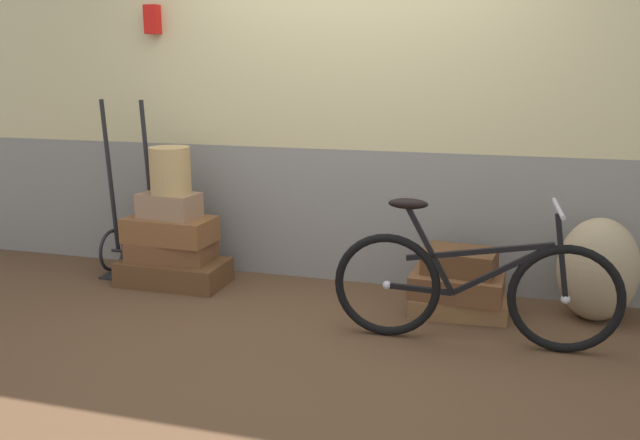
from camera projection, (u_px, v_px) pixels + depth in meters
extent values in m
cube|color=#513823|center=(320.00, 323.00, 4.03)|extent=(9.05, 5.20, 0.06)
cube|color=gray|center=(353.00, 214.00, 4.70)|extent=(7.05, 0.20, 0.95)
cube|color=#CCBC84|center=(355.00, 9.00, 4.38)|extent=(7.05, 0.20, 1.87)
cube|color=red|center=(152.00, 19.00, 4.65)|extent=(0.10, 0.08, 0.20)
cube|color=brown|center=(174.00, 272.00, 4.65)|extent=(0.75, 0.41, 0.17)
cube|color=brown|center=(172.00, 250.00, 4.65)|extent=(0.60, 0.40, 0.14)
cube|color=brown|center=(170.00, 230.00, 4.60)|extent=(0.63, 0.36, 0.17)
cube|color=#937051|center=(169.00, 205.00, 4.56)|extent=(0.43, 0.30, 0.17)
cube|color=olive|center=(457.00, 302.00, 4.15)|extent=(0.62, 0.50, 0.12)
cube|color=brown|center=(457.00, 284.00, 4.09)|extent=(0.58, 0.45, 0.14)
cube|color=brown|center=(460.00, 261.00, 4.07)|extent=(0.47, 0.36, 0.15)
cylinder|color=tan|center=(170.00, 170.00, 4.51)|extent=(0.28, 0.28, 0.32)
torus|color=black|center=(112.00, 250.00, 4.94)|extent=(0.03, 0.32, 0.32)
torus|color=black|center=(157.00, 254.00, 4.83)|extent=(0.03, 0.32, 0.32)
cylinder|color=black|center=(134.00, 252.00, 4.88)|extent=(0.38, 0.02, 0.02)
cylinder|color=black|center=(110.00, 177.00, 4.80)|extent=(0.03, 0.10, 1.13)
cylinder|color=black|center=(149.00, 179.00, 4.71)|extent=(0.03, 0.10, 1.13)
cube|color=black|center=(127.00, 276.00, 4.82)|extent=(0.34, 0.22, 0.02)
ellipsoid|color=#9E8966|center=(598.00, 270.00, 3.94)|extent=(0.47, 0.40, 0.64)
torus|color=black|center=(387.00, 285.00, 3.71)|extent=(0.61, 0.07, 0.61)
sphere|color=#B2B2B7|center=(387.00, 285.00, 3.71)|extent=(0.05, 0.05, 0.05)
torus|color=black|center=(565.00, 299.00, 3.49)|extent=(0.61, 0.07, 0.61)
sphere|color=#B2B2B7|center=(565.00, 299.00, 3.49)|extent=(0.05, 0.05, 0.05)
cube|color=black|center=(502.00, 270.00, 3.53)|extent=(0.53, 0.05, 0.33)
cube|color=black|center=(430.00, 250.00, 3.60)|extent=(0.28, 0.04, 0.49)
cube|color=black|center=(419.00, 289.00, 3.67)|extent=(0.37, 0.04, 0.04)
cube|color=black|center=(479.00, 252.00, 3.54)|extent=(0.78, 0.06, 0.15)
cube|color=black|center=(562.00, 257.00, 3.44)|extent=(0.10, 0.03, 0.47)
ellipsoid|color=black|center=(408.00, 204.00, 3.58)|extent=(0.22, 0.10, 0.06)
cylinder|color=#A5A5AD|center=(558.00, 208.00, 3.39)|extent=(0.04, 0.46, 0.02)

